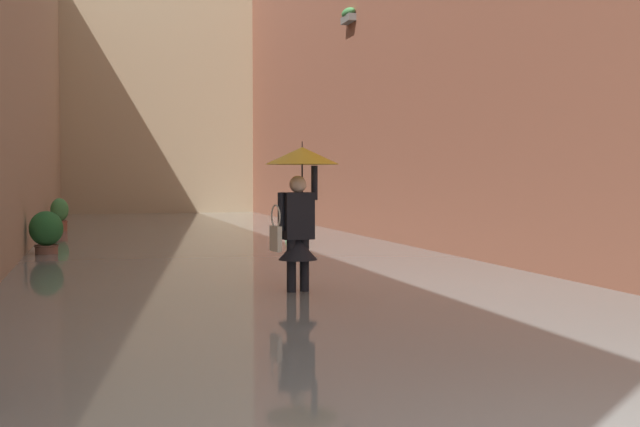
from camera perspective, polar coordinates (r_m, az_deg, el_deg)
name	(u,v)px	position (r m, az deg, el deg)	size (l,w,h in m)	color
ground_plane	(214,248)	(17.78, -7.71, -2.49)	(74.67, 74.67, 0.00)	gray
flood_water	(214,245)	(17.78, -7.72, -2.29)	(8.50, 35.87, 0.13)	slate
building_facade_far	(158,92)	(33.65, -11.76, 8.68)	(11.30, 1.80, 10.32)	tan
person_wading	(300,193)	(9.91, -1.49, 1.52)	(0.95, 0.95, 2.04)	#2D2319
potted_plant_far_right	(46,233)	(15.78, -19.35, -1.33)	(0.63, 0.63, 0.94)	brown
potted_plant_far_left	(293,213)	(24.17, -2.00, 0.02)	(0.49, 0.49, 0.89)	brown
potted_plant_near_right	(60,216)	(22.37, -18.47, -0.15)	(0.48, 0.48, 1.02)	brown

